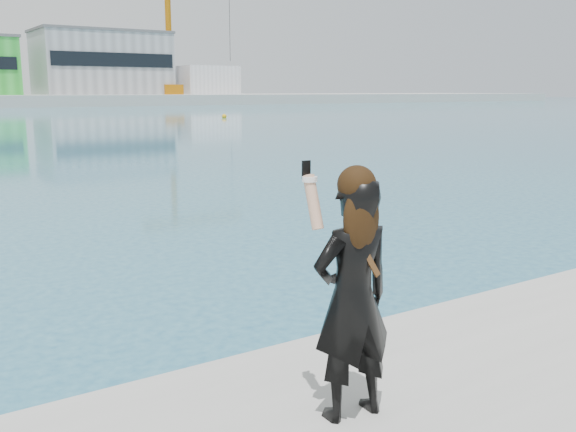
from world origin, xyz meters
The scene contains 6 objects.
warehouse_grey_right centered at (40.00, 127.98, 8.26)m, with size 25.50×15.35×12.50m.
ancillary_shed centered at (62.00, 126.00, 5.00)m, with size 12.00×10.00×6.00m, color silver.
dock_crane centered at (53.20, 122.00, 15.07)m, with size 23.00×4.00×24.00m.
flagpole_right centered at (22.09, 121.00, 6.54)m, with size 1.28×0.16×8.00m.
buoy_near centered at (29.76, 56.74, 0.00)m, with size 0.50×0.50×0.50m, color #ECA70C.
woman centered at (0.48, -0.20, 1.60)m, with size 0.57×0.40×1.58m.
Camera 1 is at (-1.87, -3.04, 2.78)m, focal length 40.00 mm.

